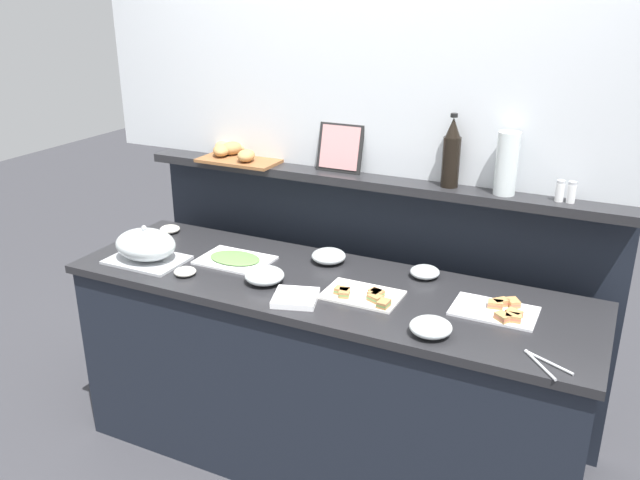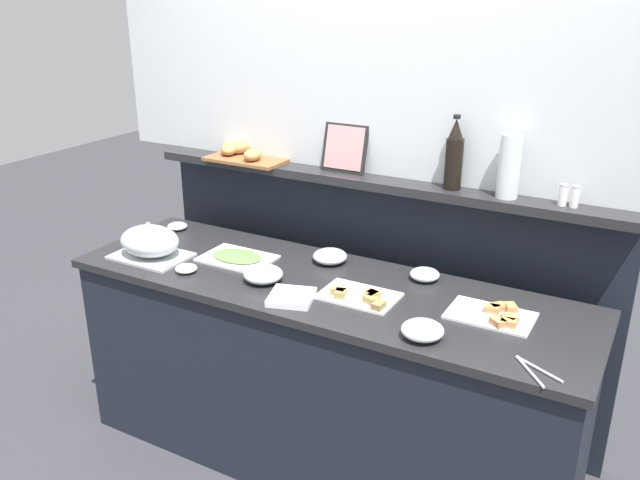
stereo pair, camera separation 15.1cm
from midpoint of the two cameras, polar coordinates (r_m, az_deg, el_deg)
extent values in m
plane|color=#38383D|center=(3.69, 3.29, -12.82)|extent=(12.00, 12.00, 0.00)
cube|color=black|center=(3.00, -1.08, -11.81)|extent=(2.19, 0.64, 0.86)
cube|color=#232326|center=(2.78, -1.15, -4.06)|extent=(2.23, 0.68, 0.03)
cube|color=black|center=(3.32, 2.97, -4.91)|extent=(2.30, 0.08, 1.20)
cube|color=#232326|center=(3.06, 2.82, 5.23)|extent=(2.30, 0.22, 0.04)
cube|color=silver|center=(3.01, 3.62, 18.47)|extent=(2.90, 0.08, 1.36)
cube|color=white|center=(2.66, 2.03, -4.76)|extent=(0.31, 0.21, 0.01)
cube|color=#AD7A47|center=(2.66, 0.26, -4.56)|extent=(0.06, 0.04, 0.01)
cube|color=#66994C|center=(2.65, 0.26, -4.40)|extent=(0.06, 0.04, 0.01)
cube|color=#AD7A47|center=(2.65, 0.26, -4.24)|extent=(0.06, 0.04, 0.01)
cube|color=#AD7A47|center=(2.64, 3.23, -4.74)|extent=(0.07, 0.05, 0.01)
cube|color=#66994C|center=(2.64, 3.23, -4.59)|extent=(0.07, 0.05, 0.01)
cube|color=#AD7A47|center=(2.63, 3.23, -4.43)|extent=(0.07, 0.05, 0.01)
cube|color=#AD7A47|center=(2.63, 3.10, -4.82)|extent=(0.05, 0.06, 0.01)
cube|color=#66994C|center=(2.63, 3.10, -4.66)|extent=(0.05, 0.06, 0.01)
cube|color=#AD7A47|center=(2.63, 3.11, -4.50)|extent=(0.05, 0.06, 0.01)
cube|color=#AD7A47|center=(2.56, 3.81, -5.67)|extent=(0.04, 0.06, 0.01)
cube|color=#66994C|center=(2.55, 3.82, -5.51)|extent=(0.04, 0.06, 0.01)
cube|color=#AD7A47|center=(2.55, 3.82, -5.35)|extent=(0.04, 0.06, 0.01)
cube|color=#AD7A47|center=(2.60, 3.10, -5.20)|extent=(0.07, 0.06, 0.01)
cube|color=#66994C|center=(2.59, 3.10, -5.05)|extent=(0.07, 0.06, 0.01)
cube|color=#AD7A47|center=(2.59, 3.11, -4.89)|extent=(0.07, 0.06, 0.01)
cube|color=#AD7A47|center=(2.64, 0.46, -4.76)|extent=(0.06, 0.07, 0.01)
cube|color=#66994C|center=(2.63, 0.46, -4.60)|extent=(0.06, 0.07, 0.01)
cube|color=#AD7A47|center=(2.63, 0.46, -4.44)|extent=(0.06, 0.07, 0.01)
cube|color=silver|center=(2.60, 13.14, -5.99)|extent=(0.32, 0.20, 0.01)
cube|color=#B7844C|center=(2.64, 13.68, -5.40)|extent=(0.07, 0.07, 0.01)
cube|color=#D1664C|center=(2.63, 13.69, -5.25)|extent=(0.07, 0.07, 0.01)
cube|color=#B7844C|center=(2.63, 13.71, -5.09)|extent=(0.07, 0.07, 0.01)
cube|color=#B7844C|center=(2.53, 13.77, -6.64)|extent=(0.07, 0.07, 0.01)
cube|color=#D1664C|center=(2.52, 13.79, -6.47)|extent=(0.07, 0.07, 0.01)
cube|color=#B7844C|center=(2.52, 13.80, -6.31)|extent=(0.07, 0.07, 0.01)
cube|color=#B7844C|center=(2.53, 14.63, -6.65)|extent=(0.06, 0.05, 0.01)
cube|color=#D1664C|center=(2.53, 14.65, -6.49)|extent=(0.06, 0.05, 0.01)
cube|color=#B7844C|center=(2.53, 14.67, -6.33)|extent=(0.06, 0.05, 0.01)
cube|color=#B7844C|center=(2.62, 13.22, -5.57)|extent=(0.06, 0.05, 0.01)
cube|color=#D1664C|center=(2.61, 13.24, -5.41)|extent=(0.06, 0.05, 0.01)
cube|color=#B7844C|center=(2.61, 13.25, -5.26)|extent=(0.06, 0.05, 0.01)
cube|color=#B7844C|center=(2.56, 14.69, -6.33)|extent=(0.07, 0.06, 0.01)
cube|color=#D1664C|center=(2.56, 14.71, -6.17)|extent=(0.07, 0.06, 0.01)
cube|color=#B7844C|center=(2.55, 14.72, -6.01)|extent=(0.07, 0.06, 0.01)
cube|color=#B7844C|center=(2.65, 14.68, -5.40)|extent=(0.06, 0.07, 0.01)
cube|color=#D1664C|center=(2.64, 14.70, -5.25)|extent=(0.06, 0.07, 0.01)
cube|color=#B7844C|center=(2.64, 14.71, -5.09)|extent=(0.06, 0.07, 0.01)
cube|color=white|center=(3.02, -8.73, -1.74)|extent=(0.32, 0.23, 0.01)
ellipsoid|color=#66994C|center=(3.01, -8.74, -1.55)|extent=(0.24, 0.16, 0.01)
cube|color=#B7BABF|center=(3.10, -15.99, -1.67)|extent=(0.34, 0.24, 0.01)
ellipsoid|color=silver|center=(3.08, -16.13, -0.39)|extent=(0.28, 0.23, 0.14)
sphere|color=#B7BABF|center=(3.05, -16.27, 0.98)|extent=(0.02, 0.02, 0.02)
ellipsoid|color=silver|center=(2.39, 7.70, -7.44)|extent=(0.15, 0.15, 0.06)
ellipsoid|color=#599959|center=(2.40, 7.69, -7.68)|extent=(0.12, 0.12, 0.04)
ellipsoid|color=silver|center=(2.78, -6.34, -3.06)|extent=(0.17, 0.17, 0.07)
ellipsoid|color=#BF4C3F|center=(2.78, -6.33, -3.29)|extent=(0.13, 0.13, 0.04)
ellipsoid|color=silver|center=(2.96, -0.71, -1.40)|extent=(0.15, 0.15, 0.06)
ellipsoid|color=#E5CC66|center=(2.97, -0.70, -1.60)|extent=(0.12, 0.12, 0.04)
ellipsoid|color=silver|center=(2.84, 7.50, -2.75)|extent=(0.13, 0.13, 0.05)
ellipsoid|color=#BF4C3F|center=(2.84, 7.49, -2.92)|extent=(0.10, 0.10, 0.03)
ellipsoid|color=silver|center=(2.91, -12.98, -2.68)|extent=(0.10, 0.10, 0.03)
ellipsoid|color=silver|center=(3.43, -14.01, 0.91)|extent=(0.10, 0.10, 0.04)
cylinder|color=#B7BABF|center=(2.32, 17.31, -10.04)|extent=(0.17, 0.09, 0.01)
cylinder|color=#B7BABF|center=(2.29, 16.61, -10.29)|extent=(0.12, 0.14, 0.01)
sphere|color=#B7BABF|center=(2.36, 15.53, -9.22)|extent=(0.01, 0.01, 0.01)
cube|color=white|center=(2.62, -3.78, -5.00)|extent=(0.21, 0.21, 0.02)
cylinder|color=black|center=(2.88, 9.70, 6.60)|extent=(0.08, 0.08, 0.22)
cone|color=black|center=(2.85, 9.89, 9.52)|extent=(0.06, 0.06, 0.08)
cylinder|color=black|center=(2.84, 9.95, 10.51)|extent=(0.03, 0.03, 0.02)
cylinder|color=white|center=(2.81, 18.47, 3.90)|extent=(0.03, 0.03, 0.08)
cylinder|color=#B7BABF|center=(2.79, 18.57, 4.75)|extent=(0.03, 0.03, 0.01)
cylinder|color=white|center=(2.80, 19.36, 3.76)|extent=(0.03, 0.03, 0.08)
cylinder|color=#B7BABF|center=(2.79, 19.46, 4.62)|extent=(0.03, 0.03, 0.01)
cube|color=brown|center=(3.33, -7.98, 6.88)|extent=(0.40, 0.26, 0.02)
ellipsoid|color=#B7844C|center=(3.38, -9.76, 7.60)|extent=(0.14, 0.16, 0.06)
ellipsoid|color=#B7844C|center=(3.25, -7.70, 7.19)|extent=(0.11, 0.14, 0.06)
ellipsoid|color=tan|center=(3.45, -9.58, 7.89)|extent=(0.15, 0.16, 0.06)
ellipsoid|color=#AD7A47|center=(3.40, -8.86, 7.79)|extent=(0.12, 0.15, 0.06)
ellipsoid|color=tan|center=(3.43, -8.45, 7.95)|extent=(0.16, 0.11, 0.06)
cube|color=black|center=(3.09, 0.35, 7.95)|extent=(0.22, 0.07, 0.22)
cube|color=#CC8C8C|center=(3.09, 0.29, 7.95)|extent=(0.19, 0.05, 0.19)
cylinder|color=silver|center=(2.81, 14.28, 6.37)|extent=(0.09, 0.09, 0.26)
camera|label=1|loc=(0.08, -91.53, -0.59)|focal=37.24mm
camera|label=2|loc=(0.08, 88.47, 0.59)|focal=37.24mm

